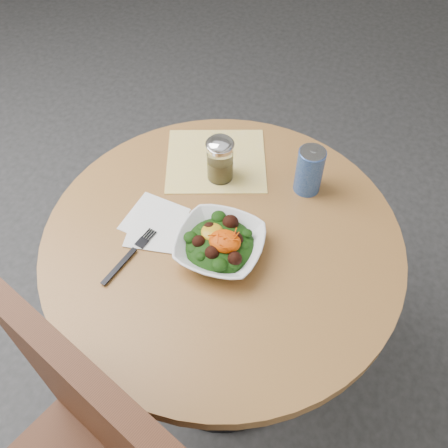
% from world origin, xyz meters
% --- Properties ---
extents(ground, '(6.00, 6.00, 0.00)m').
position_xyz_m(ground, '(0.00, 0.00, 0.00)').
color(ground, '#2A2A2D').
rests_on(ground, ground).
extents(table, '(0.90, 0.90, 0.75)m').
position_xyz_m(table, '(0.00, 0.00, 0.55)').
color(table, black).
rests_on(table, ground).
extents(cloth_napkin, '(0.34, 0.33, 0.00)m').
position_xyz_m(cloth_napkin, '(-0.10, 0.25, 0.75)').
color(cloth_napkin, '#E8B80C').
rests_on(cloth_napkin, table).
extents(paper_napkins, '(0.17, 0.18, 0.00)m').
position_xyz_m(paper_napkins, '(-0.17, -0.01, 0.75)').
color(paper_napkins, white).
rests_on(paper_napkins, table).
extents(salad_bowl, '(0.21, 0.21, 0.08)m').
position_xyz_m(salad_bowl, '(0.01, -0.04, 0.78)').
color(salad_bowl, white).
rests_on(salad_bowl, table).
extents(fork, '(0.06, 0.19, 0.00)m').
position_xyz_m(fork, '(-0.19, -0.12, 0.76)').
color(fork, black).
rests_on(fork, table).
extents(spice_shaker, '(0.07, 0.07, 0.13)m').
position_xyz_m(spice_shaker, '(-0.07, 0.20, 0.82)').
color(spice_shaker, silver).
rests_on(spice_shaker, table).
extents(beverage_can, '(0.07, 0.07, 0.14)m').
position_xyz_m(beverage_can, '(0.16, 0.23, 0.82)').
color(beverage_can, navy).
rests_on(beverage_can, table).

